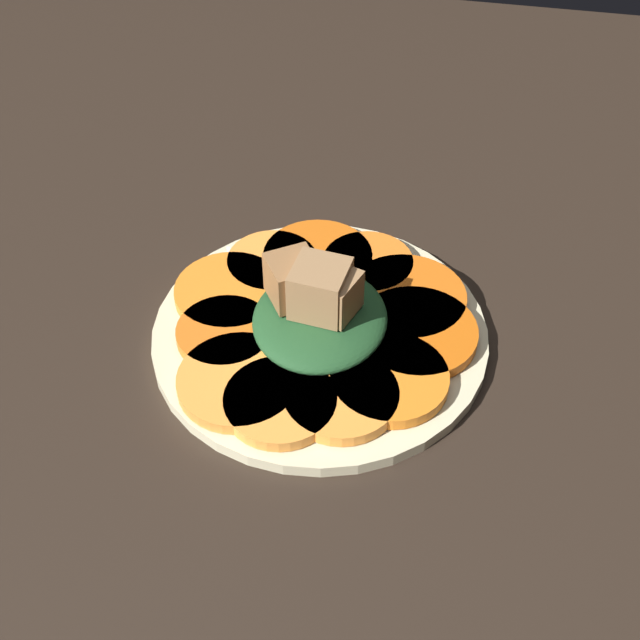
% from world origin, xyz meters
% --- Properties ---
extents(table_slab, '(1.20, 1.20, 0.02)m').
position_xyz_m(table_slab, '(0.00, 0.00, 0.01)').
color(table_slab, black).
rests_on(table_slab, ground).
extents(plate, '(0.26, 0.26, 0.01)m').
position_xyz_m(plate, '(0.00, 0.00, 0.03)').
color(plate, beige).
rests_on(plate, table_slab).
extents(carrot_slice_0, '(0.07, 0.07, 0.01)m').
position_xyz_m(carrot_slice_0, '(0.02, -0.07, 0.04)').
color(carrot_slice_0, orange).
rests_on(carrot_slice_0, plate).
extents(carrot_slice_1, '(0.09, 0.09, 0.01)m').
position_xyz_m(carrot_slice_1, '(0.07, -0.05, 0.04)').
color(carrot_slice_1, '#F99438').
rests_on(carrot_slice_1, plate).
extents(carrot_slice_2, '(0.08, 0.08, 0.01)m').
position_xyz_m(carrot_slice_2, '(0.08, -0.01, 0.04)').
color(carrot_slice_2, '#F9963A').
rests_on(carrot_slice_2, plate).
extents(carrot_slice_3, '(0.08, 0.08, 0.01)m').
position_xyz_m(carrot_slice_3, '(0.07, 0.03, 0.04)').
color(carrot_slice_3, orange).
rests_on(carrot_slice_3, plate).
extents(carrot_slice_4, '(0.09, 0.09, 0.01)m').
position_xyz_m(carrot_slice_4, '(0.04, 0.06, 0.04)').
color(carrot_slice_4, orange).
rests_on(carrot_slice_4, plate).
extents(carrot_slice_5, '(0.09, 0.09, 0.01)m').
position_xyz_m(carrot_slice_5, '(-0.01, 0.07, 0.04)').
color(carrot_slice_5, '#D35E11').
rests_on(carrot_slice_5, plate).
extents(carrot_slice_6, '(0.09, 0.09, 0.01)m').
position_xyz_m(carrot_slice_6, '(-0.04, 0.06, 0.04)').
color(carrot_slice_6, orange).
rests_on(carrot_slice_6, plate).
extents(carrot_slice_7, '(0.07, 0.07, 0.01)m').
position_xyz_m(carrot_slice_7, '(-0.08, 0.02, 0.04)').
color(carrot_slice_7, orange).
rests_on(carrot_slice_7, plate).
extents(carrot_slice_8, '(0.09, 0.09, 0.01)m').
position_xyz_m(carrot_slice_8, '(-0.07, -0.02, 0.04)').
color(carrot_slice_8, '#D66115').
rests_on(carrot_slice_8, plate).
extents(carrot_slice_9, '(0.07, 0.07, 0.01)m').
position_xyz_m(carrot_slice_9, '(-0.06, -0.05, 0.04)').
color(carrot_slice_9, '#F99438').
rests_on(carrot_slice_9, plate).
extents(carrot_slice_10, '(0.09, 0.09, 0.01)m').
position_xyz_m(carrot_slice_10, '(-0.02, -0.08, 0.04)').
color(carrot_slice_10, orange).
rests_on(carrot_slice_10, plate).
extents(center_pile, '(0.11, 0.10, 0.06)m').
position_xyz_m(center_pile, '(-0.00, -0.00, 0.05)').
color(center_pile, '#1E4723').
rests_on(center_pile, plate).
extents(fork, '(0.19, 0.09, 0.00)m').
position_xyz_m(fork, '(0.01, -0.05, 0.03)').
color(fork, silver).
rests_on(fork, plate).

